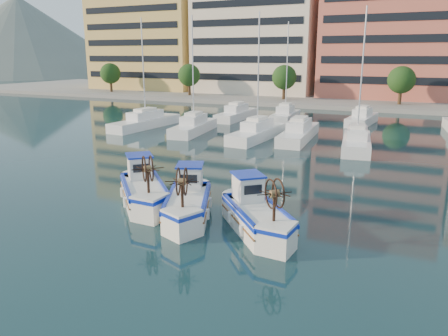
% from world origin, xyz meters
% --- Properties ---
extents(ground, '(300.00, 300.00, 0.00)m').
position_xyz_m(ground, '(0.00, 0.00, 0.00)').
color(ground, '#183B3F').
rests_on(ground, ground).
extents(waterfront, '(180.00, 40.00, 25.60)m').
position_xyz_m(waterfront, '(9.23, 65.04, 11.10)').
color(waterfront, gray).
rests_on(waterfront, ground).
extents(hill_west, '(180.00, 180.00, 60.00)m').
position_xyz_m(hill_west, '(-140.00, 110.00, 0.00)').
color(hill_west, slate).
rests_on(hill_west, ground).
extents(yacht_marina, '(40.84, 22.64, 11.50)m').
position_xyz_m(yacht_marina, '(-3.35, 27.47, 0.53)').
color(yacht_marina, white).
rests_on(yacht_marina, ground).
extents(fishing_boat_a, '(4.73, 4.86, 3.11)m').
position_xyz_m(fishing_boat_a, '(-5.05, 1.37, 0.86)').
color(fishing_boat_a, white).
rests_on(fishing_boat_a, ground).
extents(fishing_boat_b, '(3.65, 5.02, 3.02)m').
position_xyz_m(fishing_boat_b, '(-1.93, 0.72, 0.83)').
color(fishing_boat_b, white).
rests_on(fishing_boat_b, ground).
extents(fishing_boat_c, '(4.52, 4.73, 3.01)m').
position_xyz_m(fishing_boat_c, '(1.72, 0.52, 0.83)').
color(fishing_boat_c, white).
rests_on(fishing_boat_c, ground).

